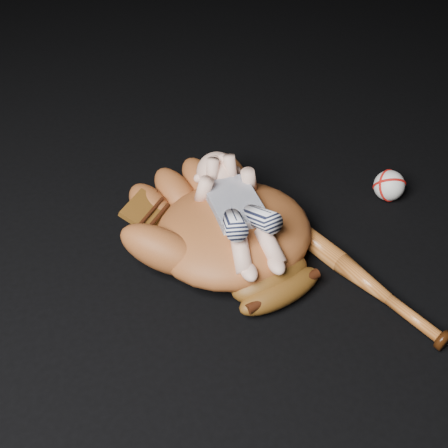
# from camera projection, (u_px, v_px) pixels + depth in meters

# --- Properties ---
(baseball_glove) EXTENTS (0.55, 0.59, 0.15)m
(baseball_glove) POSITION_uv_depth(u_px,v_px,m) (233.00, 226.00, 1.19)
(baseball_glove) COLOR brown
(baseball_glove) RESTS_ON ground
(newborn_baby) EXTENTS (0.17, 0.36, 0.14)m
(newborn_baby) POSITION_uv_depth(u_px,v_px,m) (239.00, 209.00, 1.15)
(newborn_baby) COLOR #EEB499
(newborn_baby) RESTS_ON baseball_glove
(baseball_bat) EXTENTS (0.22, 0.46, 0.04)m
(baseball_bat) POSITION_uv_depth(u_px,v_px,m) (350.00, 270.00, 1.16)
(baseball_bat) COLOR #A85720
(baseball_bat) RESTS_ON ground
(baseball) EXTENTS (0.08, 0.08, 0.07)m
(baseball) POSITION_uv_depth(u_px,v_px,m) (389.00, 186.00, 1.36)
(baseball) COLOR white
(baseball) RESTS_ON ground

